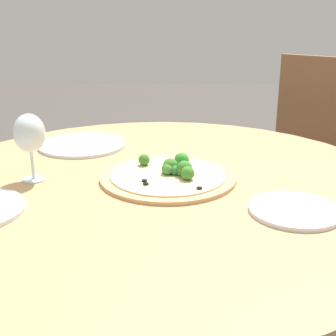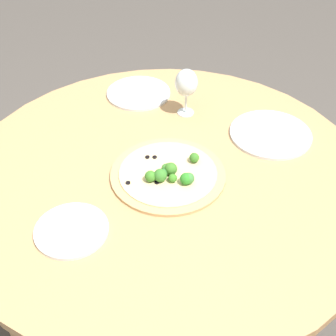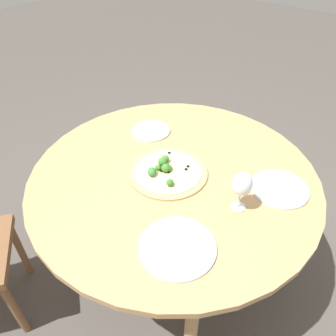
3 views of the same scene
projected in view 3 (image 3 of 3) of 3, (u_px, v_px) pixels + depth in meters
The scene contains 7 objects.
ground_plane at pixel (172, 264), 1.92m from camera, with size 12.00×12.00×0.00m, color #4C4742.
dining_table at pixel (174, 183), 1.51m from camera, with size 1.29×1.29×0.71m.
pizza at pixel (167, 171), 1.46m from camera, with size 0.36×0.36×0.05m.
wine_glass at pixel (242, 185), 1.23m from camera, with size 0.08×0.08×0.18m.
plate_near at pixel (151, 131), 1.72m from camera, with size 0.20×0.20×0.01m.
plate_far at pixel (279, 188), 1.39m from camera, with size 0.24×0.24×0.01m.
plate_side at pixel (177, 247), 1.16m from camera, with size 0.28×0.28×0.01m.
Camera 3 is at (-0.88, -0.68, 1.67)m, focal length 35.00 mm.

